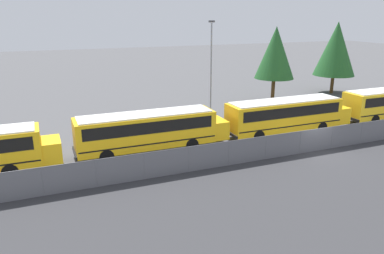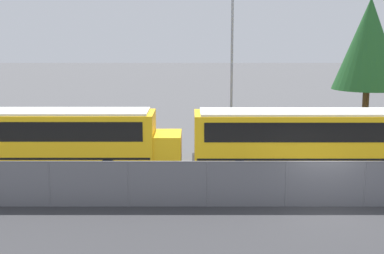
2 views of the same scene
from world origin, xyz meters
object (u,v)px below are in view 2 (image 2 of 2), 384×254
at_px(school_bus_2, 50,136).
at_px(light_pole, 234,56).
at_px(school_bus_3, 315,137).
at_px(tree_2, 371,44).

relative_size(school_bus_2, light_pole, 1.24).
bearing_deg(light_pole, school_bus_3, -70.60).
xyz_separation_m(school_bus_2, tree_2, (18.60, 10.83, 4.11)).
bearing_deg(light_pole, school_bus_2, -136.37).
bearing_deg(tree_2, school_bus_3, -118.66).
bearing_deg(school_bus_2, light_pole, 43.63).
height_order(school_bus_3, light_pole, light_pole).
bearing_deg(light_pole, tree_2, 11.51).
distance_m(school_bus_2, school_bus_3, 12.60).
height_order(school_bus_2, school_bus_3, same).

